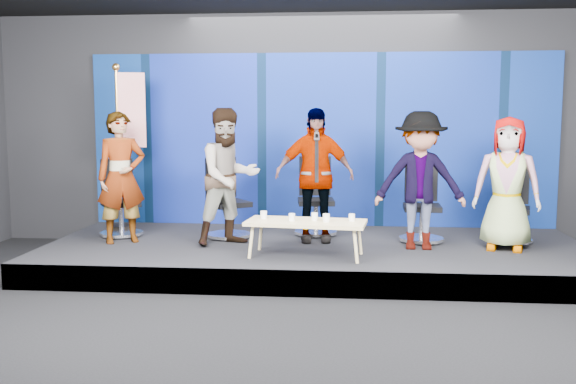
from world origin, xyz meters
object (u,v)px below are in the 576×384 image
object	(u,v)px
chair_b	(227,211)
panelist_d	(420,181)
chair_e	(511,217)
panelist_e	(507,184)
mug_e	(352,218)
flag_stand	(127,144)
panelist_c	(315,175)
mug_c	(315,216)
mug_d	(326,218)
chair_d	(422,215)
panelist_b	(229,177)
mug_a	(264,215)
mug_b	(292,217)
panelist_a	(121,177)
coffee_table	(306,224)
chair_a	(120,211)
chair_c	(316,209)

from	to	relation	value
chair_b	panelist_d	xyz separation A→B (m)	(2.55, -0.54, 0.50)
chair_e	panelist_e	size ratio (longest dim) A/B	0.62
mug_e	flag_stand	size ratio (longest dim) A/B	0.04
chair_e	panelist_c	bearing A→B (deg)	-160.86
mug_c	mug_d	size ratio (longest dim) A/B	0.93
mug_c	chair_d	bearing A→B (deg)	36.77
panelist_b	mug_d	distance (m)	1.52
mug_a	mug_b	distance (m)	0.38
chair_b	mug_d	distance (m)	1.84
mug_a	panelist_a	bearing A→B (deg)	164.52
panelist_a	chair_d	xyz separation A→B (m)	(3.95, 0.43, -0.51)
chair_b	panelist_e	bearing A→B (deg)	-43.36
panelist_c	flag_stand	world-z (taller)	flag_stand
chair_b	mug_c	bearing A→B (deg)	-76.25
coffee_table	mug_c	xyz separation A→B (m)	(0.10, 0.05, 0.08)
chair_a	mug_c	bearing A→B (deg)	-50.99
chair_b	panelist_b	distance (m)	0.73
panelist_a	panelist_e	distance (m)	4.94
chair_b	mug_b	bearing A→B (deg)	-84.95
chair_a	chair_e	xyz separation A→B (m)	(5.32, -0.00, -0.01)
chair_a	panelist_a	xyz separation A→B (m)	(0.20, -0.47, 0.51)
chair_a	chair_b	distance (m)	1.51
chair_b	chair_c	xyz separation A→B (m)	(1.21, 0.33, 0.00)
mug_a	mug_d	xyz separation A→B (m)	(0.76, -0.17, 0.00)
mug_b	chair_b	bearing A→B (deg)	130.87
panelist_b	panelist_e	xyz separation A→B (m)	(3.51, 0.01, -0.05)
mug_d	panelist_d	bearing A→B (deg)	29.43
panelist_e	mug_b	size ratio (longest dim) A/B	18.80
panelist_c	panelist_e	bearing A→B (deg)	-13.56
mug_b	flag_stand	size ratio (longest dim) A/B	0.04
coffee_table	mug_b	distance (m)	0.19
coffee_table	mug_a	bearing A→B (deg)	167.99
mug_b	chair_c	bearing A→B (deg)	81.80
chair_a	panelist_c	size ratio (longest dim) A/B	0.60
panelist_d	panelist_a	bearing A→B (deg)	-179.27
panelist_e	mug_e	size ratio (longest dim) A/B	18.89
chair_a	mug_d	xyz separation A→B (m)	(2.91, -1.18, 0.13)
panelist_e	flag_stand	bearing A→B (deg)	-172.69
chair_a	chair_c	bearing A→B (deg)	-22.90
flag_stand	chair_e	bearing A→B (deg)	-19.57
mug_e	chair_e	bearing A→B (deg)	27.67
chair_b	chair_e	bearing A→B (deg)	-35.98
panelist_c	flag_stand	xyz separation A→B (m)	(-2.69, 0.43, 0.38)
chair_b	mug_c	size ratio (longest dim) A/B	12.20
panelist_b	chair_e	world-z (taller)	panelist_b
mug_b	chair_e	bearing A→B (deg)	21.99
panelist_e	flag_stand	world-z (taller)	flag_stand
chair_c	chair_a	bearing A→B (deg)	-179.40
panelist_b	panelist_d	size ratio (longest dim) A/B	1.02
panelist_b	panelist_c	bearing A→B (deg)	-20.04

